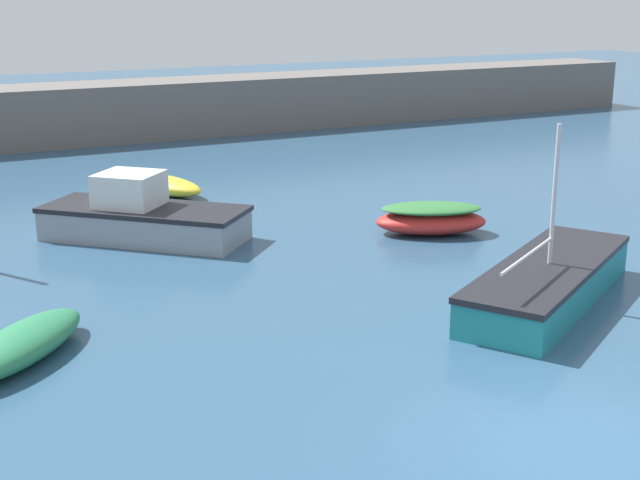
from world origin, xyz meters
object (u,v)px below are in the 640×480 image
rowboat_with_red_cover (431,218)px  sailboat_short_mast (548,282)px  rowboat_blue_near (161,185)px  rowboat_white_midwater (21,344)px  cabin_cruiser_white (142,217)px

rowboat_with_red_cover → sailboat_short_mast: sailboat_short_mast is taller
rowboat_blue_near → sailboat_short_mast: (3.87, -13.02, 0.13)m
rowboat_blue_near → sailboat_short_mast: sailboat_short_mast is taller
rowboat_white_midwater → rowboat_with_red_cover: (10.74, 3.55, 0.11)m
rowboat_with_red_cover → rowboat_blue_near: bearing=-34.3°
cabin_cruiser_white → rowboat_with_red_cover: cabin_cruiser_white is taller
cabin_cruiser_white → rowboat_with_red_cover: (6.74, -2.86, -0.18)m
rowboat_white_midwater → sailboat_short_mast: size_ratio=0.54×
rowboat_blue_near → cabin_cruiser_white: cabin_cruiser_white is taller
cabin_cruiser_white → sailboat_short_mast: size_ratio=0.85×
cabin_cruiser_white → sailboat_short_mast: 10.14m
rowboat_white_midwater → rowboat_blue_near: bearing=15.0°
sailboat_short_mast → cabin_cruiser_white: bearing=94.5°
rowboat_blue_near → rowboat_white_midwater: (-5.98, -11.16, -0.00)m
rowboat_white_midwater → sailboat_short_mast: sailboat_short_mast is taller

